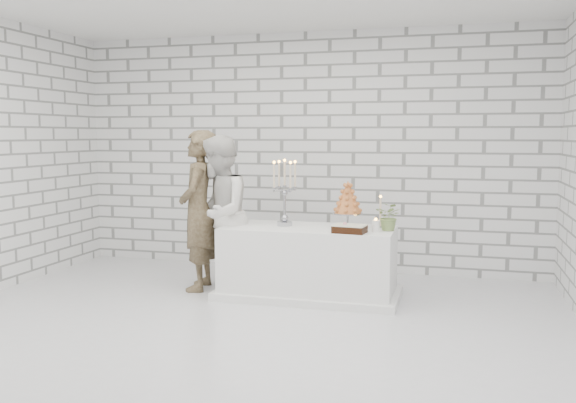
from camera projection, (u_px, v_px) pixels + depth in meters
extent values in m
cube|color=silver|center=(239.00, 326.00, 5.53)|extent=(6.00, 5.00, 0.01)
cube|color=white|center=(305.00, 152.00, 7.77)|extent=(6.00, 0.01, 3.00)
cube|color=white|center=(62.00, 180.00, 2.97)|extent=(6.00, 0.01, 3.00)
cube|color=white|center=(308.00, 262.00, 6.49)|extent=(1.80, 0.80, 0.75)
imported|color=#3E301E|center=(199.00, 210.00, 6.77)|extent=(0.54, 0.72, 1.77)
imported|color=silver|center=(218.00, 214.00, 6.66)|extent=(0.83, 0.96, 1.72)
cube|color=black|center=(350.00, 229.00, 6.07)|extent=(0.34, 0.26, 0.08)
cylinder|color=white|center=(376.00, 226.00, 6.12)|extent=(0.10, 0.10, 0.12)
cylinder|color=beige|center=(380.00, 213.00, 6.38)|extent=(0.07, 0.07, 0.32)
imported|color=#4F6839|center=(390.00, 217.00, 6.19)|extent=(0.32, 0.30, 0.29)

